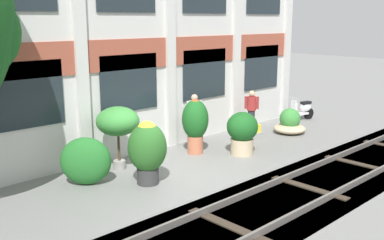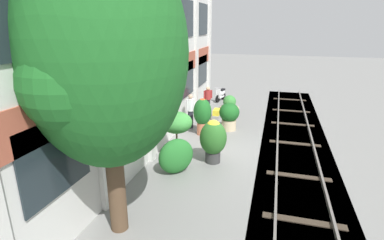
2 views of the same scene
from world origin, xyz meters
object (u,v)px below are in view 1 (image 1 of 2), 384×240
object	(u,v)px
resident_watching_tracks	(251,110)
topiary_hedge	(86,161)
potted_plant_ribbed_drum	(147,148)
potted_plant_wide_bowl	(290,124)
resident_by_doorway	(194,117)
potted_plant_square_trough	(251,133)
potted_plant_fluted_column	(195,121)
potted_plant_tall_urn	(118,122)
potted_plant_stone_basin	(242,131)
scooter_near_curb	(302,110)

from	to	relation	value
resident_watching_tracks	topiary_hedge	bearing A→B (deg)	-32.49
potted_plant_ribbed_drum	potted_plant_wide_bowl	world-z (taller)	potted_plant_ribbed_drum
potted_plant_wide_bowl	resident_by_doorway	xyz separation A→B (m)	(-3.57, 1.36, 0.56)
potted_plant_square_trough	resident_by_doorway	distance (m)	2.17
potted_plant_fluted_column	resident_watching_tracks	xyz separation A→B (m)	(3.41, 0.52, -0.19)
potted_plant_tall_urn	resident_watching_tracks	size ratio (longest dim) A/B	1.15
resident_by_doorway	potted_plant_stone_basin	bearing A→B (deg)	36.03
resident_by_doorway	resident_watching_tracks	distance (m)	2.71
potted_plant_ribbed_drum	topiary_hedge	bearing A→B (deg)	138.03
scooter_near_curb	resident_watching_tracks	world-z (taller)	resident_watching_tracks
potted_plant_ribbed_drum	resident_watching_tracks	world-z (taller)	potted_plant_ribbed_drum
potted_plant_fluted_column	potted_plant_stone_basin	xyz separation A→B (m)	(0.97, -1.09, -0.28)
potted_plant_tall_urn	resident_by_doorway	distance (m)	3.38
potted_plant_tall_urn	resident_watching_tracks	xyz separation A→B (m)	(6.03, 0.16, -0.52)
scooter_near_curb	resident_by_doorway	world-z (taller)	resident_by_doorway
potted_plant_stone_basin	topiary_hedge	xyz separation A→B (m)	(-4.86, 1.05, -0.12)
potted_plant_ribbed_drum	potted_plant_tall_urn	distance (m)	1.51
potted_plant_tall_urn	scooter_near_curb	world-z (taller)	potted_plant_tall_urn
potted_plant_ribbed_drum	potted_plant_square_trough	size ratio (longest dim) A/B	2.10
scooter_near_curb	resident_watching_tracks	size ratio (longest dim) A/B	0.87
potted_plant_fluted_column	potted_plant_wide_bowl	bearing A→B (deg)	-7.84
potted_plant_fluted_column	potted_plant_stone_basin	bearing A→B (deg)	-48.47
scooter_near_curb	potted_plant_ribbed_drum	bearing A→B (deg)	23.43
potted_plant_tall_urn	scooter_near_curb	bearing A→B (deg)	-0.25
potted_plant_ribbed_drum	scooter_near_curb	bearing A→B (deg)	8.66
potted_plant_stone_basin	resident_watching_tracks	size ratio (longest dim) A/B	0.86
potted_plant_wide_bowl	topiary_hedge	xyz separation A→B (m)	(-8.18, 0.55, 0.26)
potted_plant_square_trough	potted_plant_wide_bowl	bearing A→B (deg)	-13.33
potted_plant_square_trough	resident_watching_tracks	distance (m)	1.26
topiary_hedge	potted_plant_tall_urn	bearing A→B (deg)	17.48
potted_plant_square_trough	potted_plant_ribbed_drum	bearing A→B (deg)	-170.25
potted_plant_ribbed_drum	scooter_near_curb	xyz separation A→B (m)	(9.23, 1.41, -0.50)
potted_plant_square_trough	potted_plant_tall_urn	xyz separation A→B (m)	(-5.16, 0.54, 1.10)
resident_watching_tracks	potted_plant_wide_bowl	bearing A→B (deg)	91.21
scooter_near_curb	topiary_hedge	bearing A→B (deg)	16.78
potted_plant_square_trough	resident_by_doorway	xyz separation A→B (m)	(-1.84, 0.95, 0.67)
potted_plant_stone_basin	potted_plant_tall_urn	bearing A→B (deg)	157.94
resident_watching_tracks	resident_by_doorway	bearing A→B (deg)	-42.14
potted_plant_fluted_column	topiary_hedge	distance (m)	3.92
potted_plant_square_trough	resident_watching_tracks	size ratio (longest dim) A/B	0.50
topiary_hedge	resident_by_doorway	bearing A→B (deg)	10.00
potted_plant_ribbed_drum	potted_plant_stone_basin	size ratio (longest dim) A/B	1.23
potted_plant_fluted_column	scooter_near_curb	size ratio (longest dim) A/B	1.26
potted_plant_tall_urn	scooter_near_curb	distance (m)	9.15
potted_plant_wide_bowl	potted_plant_square_trough	world-z (taller)	potted_plant_wide_bowl
potted_plant_ribbed_drum	potted_plant_square_trough	world-z (taller)	potted_plant_ribbed_drum
potted_plant_ribbed_drum	topiary_hedge	distance (m)	1.59
potted_plant_wide_bowl	potted_plant_square_trough	distance (m)	1.79
scooter_near_curb	topiary_hedge	distance (m)	10.39
potted_plant_wide_bowl	scooter_near_curb	world-z (taller)	scooter_near_curb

